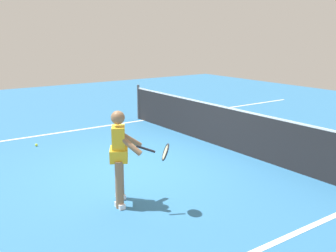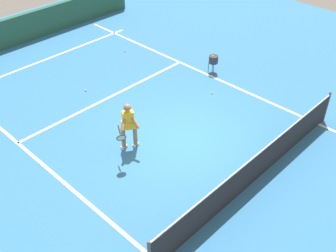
% 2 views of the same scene
% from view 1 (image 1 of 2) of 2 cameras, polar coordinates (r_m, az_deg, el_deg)
% --- Properties ---
extents(ground_plane, '(26.99, 26.99, 0.00)m').
position_cam_1_polar(ground_plane, '(8.24, -5.06, -6.01)').
color(ground_plane, teal).
extents(sideline_left_marking, '(0.10, 18.76, 0.01)m').
position_cam_1_polar(sideline_left_marking, '(11.46, -14.39, -0.77)').
color(sideline_left_marking, white).
rests_on(sideline_left_marking, ground).
extents(sideline_right_marking, '(0.10, 18.76, 0.01)m').
position_cam_1_polar(sideline_right_marking, '(5.63, 15.01, -16.11)').
color(sideline_right_marking, white).
rests_on(sideline_right_marking, ground).
extents(court_net, '(8.07, 0.08, 1.10)m').
position_cam_1_polar(court_net, '(9.56, 8.10, -0.12)').
color(court_net, '#4C4C51').
rests_on(court_net, ground).
extents(tennis_player, '(1.06, 0.80, 1.55)m').
position_cam_1_polar(tennis_player, '(6.33, -6.87, -4.04)').
color(tennis_player, '#8C6647').
rests_on(tennis_player, ground).
extents(tennis_ball_mid, '(0.07, 0.07, 0.07)m').
position_cam_1_polar(tennis_ball_mid, '(10.22, -18.56, -2.62)').
color(tennis_ball_mid, '#D1E533').
rests_on(tennis_ball_mid, ground).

